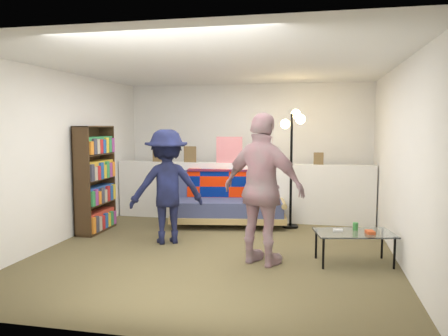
% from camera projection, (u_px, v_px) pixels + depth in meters
% --- Properties ---
extents(ground, '(5.00, 5.00, 0.00)m').
position_uv_depth(ground, '(218.00, 249.00, 5.82)').
color(ground, brown).
rests_on(ground, ground).
extents(room_shell, '(4.60, 5.05, 2.45)m').
position_uv_depth(room_shell, '(225.00, 123.00, 6.11)').
color(room_shell, silver).
rests_on(room_shell, ground).
extents(half_wall_ledge, '(4.45, 0.15, 1.00)m').
position_uv_depth(half_wall_ledge, '(241.00, 192.00, 7.52)').
color(half_wall_ledge, silver).
rests_on(half_wall_ledge, ground).
extents(ledge_decor, '(2.97, 0.02, 0.45)m').
position_uv_depth(ledge_decor, '(228.00, 153.00, 7.48)').
color(ledge_decor, brown).
rests_on(ledge_decor, half_wall_ledge).
extents(futon_sofa, '(1.97, 1.15, 0.80)m').
position_uv_depth(futon_sofa, '(229.00, 202.00, 7.23)').
color(futon_sofa, '#A2864F').
rests_on(futon_sofa, ground).
extents(bookshelf, '(0.27, 0.82, 1.64)m').
position_uv_depth(bookshelf, '(95.00, 183.00, 6.75)').
color(bookshelf, '#301F10').
rests_on(bookshelf, ground).
extents(coffee_table, '(0.99, 0.67, 0.47)m').
position_uv_depth(coffee_table, '(355.00, 234.00, 5.18)').
color(coffee_table, black).
rests_on(coffee_table, ground).
extents(floor_lamp, '(0.40, 0.35, 1.90)m').
position_uv_depth(floor_lamp, '(293.00, 144.00, 6.96)').
color(floor_lamp, black).
rests_on(floor_lamp, ground).
extents(person_left, '(1.18, 1.00, 1.59)m').
position_uv_depth(person_left, '(167.00, 186.00, 6.09)').
color(person_left, black).
rests_on(person_left, ground).
extents(person_right, '(1.14, 0.83, 1.80)m').
position_uv_depth(person_right, '(263.00, 189.00, 5.11)').
color(person_right, '#D28895').
rests_on(person_right, ground).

